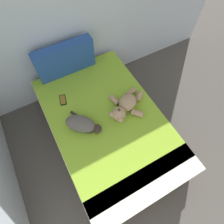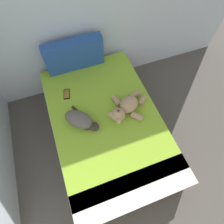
{
  "view_description": "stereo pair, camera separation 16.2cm",
  "coord_description": "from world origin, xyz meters",
  "views": [
    {
      "loc": [
        0.81,
        1.96,
        2.43
      ],
      "look_at": [
        1.33,
        2.91,
        0.57
      ],
      "focal_mm": 30.35,
      "sensor_mm": 36.0,
      "label": 1
    },
    {
      "loc": [
        0.96,
        1.89,
        2.43
      ],
      "look_at": [
        1.33,
        2.91,
        0.57
      ],
      "focal_mm": 30.35,
      "sensor_mm": 36.0,
      "label": 2
    }
  ],
  "objects": [
    {
      "name": "teddy_bear",
      "position": [
        1.5,
        2.89,
        0.59
      ],
      "size": [
        0.53,
        0.43,
        0.17
      ],
      "color": "tan",
      "rests_on": "bed"
    },
    {
      "name": "cat",
      "position": [
        0.97,
        2.92,
        0.59
      ],
      "size": [
        0.38,
        0.42,
        0.15
      ],
      "color": "#59514C",
      "rests_on": "bed"
    },
    {
      "name": "patterned_cushion",
      "position": [
        1.14,
        3.77,
        0.73
      ],
      "size": [
        0.74,
        0.13,
        0.41
      ],
      "color": "#264C99",
      "rests_on": "bed"
    },
    {
      "name": "cell_phone",
      "position": [
        0.9,
        3.37,
        0.53
      ],
      "size": [
        0.1,
        0.16,
        0.01
      ],
      "color": "black",
      "rests_on": "bed"
    },
    {
      "name": "ground_plane",
      "position": [
        1.78,
        1.96,
        0.0
      ],
      "size": [
        9.82,
        9.82,
        0.0
      ],
      "primitive_type": "plane",
      "color": "#4C4742"
    },
    {
      "name": "bed",
      "position": [
        1.25,
        2.88,
        0.26
      ],
      "size": [
        1.26,
        1.96,
        0.52
      ],
      "color": "olive",
      "rests_on": "ground_plane"
    }
  ]
}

